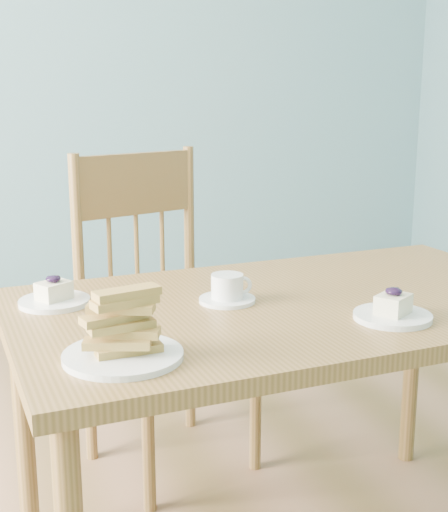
% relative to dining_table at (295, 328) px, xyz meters
% --- Properties ---
extents(dining_table, '(1.30, 0.78, 0.68)m').
position_rel_dining_table_xyz_m(dining_table, '(0.00, 0.00, 0.00)').
color(dining_table, brown).
rests_on(dining_table, ground).
extents(dining_chair, '(0.54, 0.53, 0.96)m').
position_rel_dining_table_xyz_m(dining_chair, '(-0.15, 0.60, -0.12)').
color(dining_chair, brown).
rests_on(dining_chair, ground).
extents(cheesecake_plate_near, '(0.16, 0.16, 0.07)m').
position_rel_dining_table_xyz_m(cheesecake_plate_near, '(0.13, -0.19, 0.08)').
color(cheesecake_plate_near, silver).
rests_on(cheesecake_plate_near, dining_table).
extents(cheesecake_plate_far, '(0.16, 0.16, 0.07)m').
position_rel_dining_table_xyz_m(cheesecake_plate_far, '(-0.52, 0.15, 0.08)').
color(cheesecake_plate_far, silver).
rests_on(cheesecake_plate_far, dining_table).
extents(coffee_cup, '(0.13, 0.13, 0.06)m').
position_rel_dining_table_xyz_m(coffee_cup, '(-0.15, 0.04, 0.09)').
color(coffee_cup, silver).
rests_on(coffee_cup, dining_table).
extents(biscotti_plate, '(0.21, 0.21, 0.13)m').
position_rel_dining_table_xyz_m(biscotti_plate, '(-0.44, -0.22, 0.11)').
color(biscotti_plate, silver).
rests_on(biscotti_plate, dining_table).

